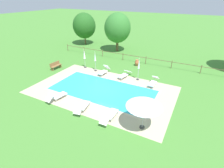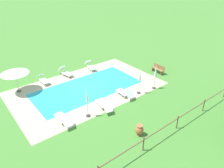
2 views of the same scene
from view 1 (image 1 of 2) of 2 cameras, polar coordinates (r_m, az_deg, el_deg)
ground_plane at (r=16.69m, az=-3.23°, el=-1.93°), size 160.00×160.00×0.00m
pool_deck_paving at (r=16.69m, az=-3.23°, el=-1.92°), size 13.45×8.21×0.01m
swimming_pool_water at (r=16.69m, az=-3.23°, el=-1.92°), size 9.89×4.66×0.01m
pool_coping_rim at (r=16.69m, az=-3.23°, el=-1.91°), size 10.37×5.14×0.01m
sun_lounger_north_near_steps at (r=12.77m, az=-0.77°, el=-10.38°), size 0.63×2.05×0.77m
sun_lounger_north_mid at (r=15.71m, az=-17.90°, el=-3.81°), size 0.91×2.02×0.90m
sun_lounger_north_far at (r=13.84m, az=-9.89°, el=-7.33°), size 0.93×1.99×0.94m
sun_lounger_south_near_corner at (r=19.86m, az=-2.73°, el=4.37°), size 0.72×1.92×0.96m
sun_lounger_south_mid at (r=17.86m, az=13.59°, el=0.71°), size 0.67×2.01×0.85m
sun_lounger_south_far at (r=19.08m, az=4.16°, el=3.19°), size 0.98×2.15×0.71m
patio_umbrella_open_foreground at (r=11.29m, az=10.70°, el=-6.54°), size 2.40×2.40×2.21m
patio_umbrella_closed_row_west at (r=21.55m, az=-9.17°, el=9.35°), size 0.32×0.32×2.39m
patio_umbrella_closed_row_mid_west at (r=20.40m, az=-5.62°, el=8.43°), size 0.32×0.32×2.41m
patio_umbrella_closed_row_centre at (r=18.21m, az=8.88°, el=5.84°), size 0.32×0.32×2.44m
wooden_bench_lawn_side at (r=22.35m, az=-18.22°, el=5.90°), size 0.54×1.53×0.87m
terracotta_urn_near_fence at (r=22.48m, az=8.29°, el=7.04°), size 0.55×0.55×0.79m
perimeter_fence at (r=23.67m, az=7.36°, el=8.86°), size 23.27×0.08×1.05m
tree_far_west at (r=32.48m, az=-9.20°, el=18.55°), size 4.01×4.01×5.47m
tree_centre at (r=27.79m, az=1.83°, el=18.10°), size 4.06×4.06×5.89m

